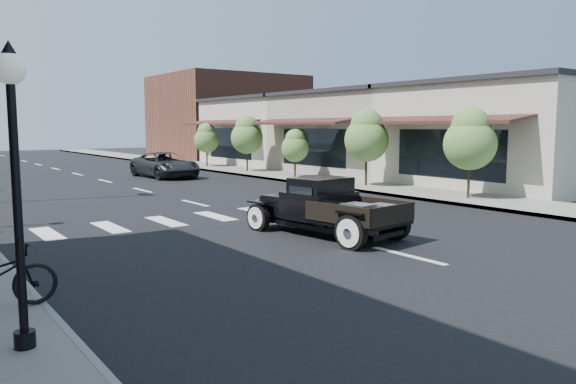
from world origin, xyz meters
TOP-DOWN VIEW (x-y plane):
  - ground at (0.00, 0.00)m, footprint 120.00×120.00m
  - road at (0.00, 15.00)m, footprint 14.00×80.00m
  - road_markings at (0.00, 10.00)m, footprint 12.00×60.00m
  - sidewalk_right at (8.50, 15.00)m, footprint 3.00×80.00m
  - storefront_near at (15.00, 4.00)m, footprint 10.00×9.00m
  - storefront_mid at (15.00, 13.00)m, footprint 10.00×9.00m
  - storefront_far at (15.00, 22.00)m, footprint 10.00×9.00m
  - far_building_right at (15.50, 32.00)m, footprint 11.00×10.00m
  - lamp_post_a at (-7.60, -4.00)m, footprint 0.36×0.36m
  - small_tree_a at (8.30, 1.70)m, footprint 1.89×1.89m
  - small_tree_b at (8.30, 7.05)m, footprint 1.93×1.93m
  - small_tree_c at (8.30, 12.32)m, footprint 1.41×1.41m
  - small_tree_d at (8.30, 17.03)m, footprint 1.86×1.86m
  - small_tree_e at (8.30, 22.08)m, footprint 1.62×1.62m
  - hotrod_pickup at (0.02, -0.27)m, footprint 2.61×4.54m
  - second_car at (3.28, 17.21)m, footprint 2.41×4.90m

SIDE VIEW (x-z plane):
  - ground at x=0.00m, z-range 0.00..0.00m
  - road_markings at x=0.00m, z-range -0.03..0.03m
  - road at x=0.00m, z-range 0.00..0.02m
  - sidewalk_right at x=8.50m, z-range 0.00..0.15m
  - second_car at x=3.28m, z-range 0.00..1.34m
  - hotrod_pickup at x=0.02m, z-range 0.00..1.49m
  - small_tree_c at x=8.30m, z-range 0.15..2.50m
  - small_tree_e at x=8.30m, z-range 0.15..2.86m
  - small_tree_d at x=8.30m, z-range 0.15..3.25m
  - small_tree_a at x=8.30m, z-range 0.15..3.29m
  - small_tree_b at x=8.30m, z-range 0.15..3.37m
  - lamp_post_a at x=-7.60m, z-range 0.15..3.65m
  - storefront_near at x=15.00m, z-range 0.00..4.50m
  - storefront_mid at x=15.00m, z-range 0.00..4.50m
  - storefront_far at x=15.00m, z-range 0.00..4.50m
  - far_building_right at x=15.50m, z-range 0.00..7.00m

